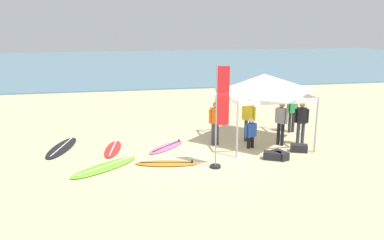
{
  "coord_description": "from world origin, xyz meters",
  "views": [
    {
      "loc": [
        -3.14,
        -12.81,
        4.71
      ],
      "look_at": [
        -0.38,
        1.43,
        1.0
      ],
      "focal_mm": 36.3,
      "sensor_mm": 36.0,
      "label": 1
    }
  ],
  "objects_px": {
    "person_black": "(301,120)",
    "banner_flag": "(220,121)",
    "surfboard_pink": "(167,147)",
    "person_blue": "(251,131)",
    "person_orange": "(215,120)",
    "person_green": "(292,110)",
    "gear_bag_on_sand": "(299,148)",
    "person_yellow": "(249,117)",
    "gear_bag_near_tent": "(280,155)",
    "surfboard_lime": "(105,167)",
    "person_grey": "(281,120)",
    "gear_bag_by_pole": "(272,156)",
    "surfboard_black": "(62,148)",
    "surfboard_red": "(113,149)",
    "surfboard_orange": "(167,163)",
    "canopy_tent": "(264,83)"
  },
  "relations": [
    {
      "from": "person_black",
      "to": "surfboard_pink",
      "type": "bearing_deg",
      "value": 173.5
    },
    {
      "from": "gear_bag_by_pole",
      "to": "gear_bag_near_tent",
      "type": "bearing_deg",
      "value": 0.41
    },
    {
      "from": "gear_bag_on_sand",
      "to": "surfboard_black",
      "type": "bearing_deg",
      "value": 166.57
    },
    {
      "from": "person_grey",
      "to": "surfboard_lime",
      "type": "bearing_deg",
      "value": -169.65
    },
    {
      "from": "gear_bag_near_tent",
      "to": "banner_flag",
      "type": "bearing_deg",
      "value": -170.97
    },
    {
      "from": "person_orange",
      "to": "gear_bag_by_pole",
      "type": "xyz_separation_m",
      "value": [
        1.55,
        -2.02,
        -0.85
      ]
    },
    {
      "from": "surfboard_black",
      "to": "person_green",
      "type": "xyz_separation_m",
      "value": [
        9.54,
        0.44,
        0.95
      ]
    },
    {
      "from": "surfboard_orange",
      "to": "person_black",
      "type": "height_order",
      "value": "person_black"
    },
    {
      "from": "surfboard_lime",
      "to": "gear_bag_on_sand",
      "type": "bearing_deg",
      "value": 2.56
    },
    {
      "from": "person_green",
      "to": "banner_flag",
      "type": "bearing_deg",
      "value": -140.2
    },
    {
      "from": "surfboard_black",
      "to": "gear_bag_on_sand",
      "type": "height_order",
      "value": "gear_bag_on_sand"
    },
    {
      "from": "person_yellow",
      "to": "gear_bag_near_tent",
      "type": "height_order",
      "value": "person_yellow"
    },
    {
      "from": "surfboard_red",
      "to": "person_grey",
      "type": "xyz_separation_m",
      "value": [
        6.42,
        -0.65,
        0.95
      ]
    },
    {
      "from": "canopy_tent",
      "to": "person_grey",
      "type": "height_order",
      "value": "canopy_tent"
    },
    {
      "from": "surfboard_black",
      "to": "canopy_tent",
      "type": "bearing_deg",
      "value": -5.37
    },
    {
      "from": "surfboard_lime",
      "to": "person_black",
      "type": "height_order",
      "value": "person_black"
    },
    {
      "from": "surfboard_pink",
      "to": "person_black",
      "type": "height_order",
      "value": "person_black"
    },
    {
      "from": "surfboard_red",
      "to": "person_black",
      "type": "xyz_separation_m",
      "value": [
        7.2,
        -0.77,
        0.95
      ]
    },
    {
      "from": "surfboard_lime",
      "to": "person_orange",
      "type": "height_order",
      "value": "person_orange"
    },
    {
      "from": "person_orange",
      "to": "banner_flag",
      "type": "height_order",
      "value": "banner_flag"
    },
    {
      "from": "person_yellow",
      "to": "banner_flag",
      "type": "bearing_deg",
      "value": -126.29
    },
    {
      "from": "gear_bag_near_tent",
      "to": "gear_bag_by_pole",
      "type": "height_order",
      "value": "same"
    },
    {
      "from": "person_black",
      "to": "banner_flag",
      "type": "xyz_separation_m",
      "value": [
        -3.75,
        -1.75,
        0.59
      ]
    },
    {
      "from": "gear_bag_by_pole",
      "to": "gear_bag_on_sand",
      "type": "distance_m",
      "value": 1.42
    },
    {
      "from": "gear_bag_near_tent",
      "to": "gear_bag_on_sand",
      "type": "distance_m",
      "value": 1.16
    },
    {
      "from": "person_black",
      "to": "gear_bag_near_tent",
      "type": "distance_m",
      "value": 2.15
    },
    {
      "from": "surfboard_black",
      "to": "person_green",
      "type": "relative_size",
      "value": 1.57
    },
    {
      "from": "person_green",
      "to": "person_blue",
      "type": "height_order",
      "value": "person_green"
    },
    {
      "from": "surfboard_pink",
      "to": "person_orange",
      "type": "xyz_separation_m",
      "value": [
        1.91,
        0.04,
        0.95
      ]
    },
    {
      "from": "surfboard_lime",
      "to": "person_black",
      "type": "relative_size",
      "value": 1.43
    },
    {
      "from": "surfboard_red",
      "to": "surfboard_black",
      "type": "height_order",
      "value": "same"
    },
    {
      "from": "surfboard_pink",
      "to": "surfboard_orange",
      "type": "xyz_separation_m",
      "value": [
        -0.22,
        -1.74,
        -0.0
      ]
    },
    {
      "from": "surfboard_lime",
      "to": "surfboard_red",
      "type": "relative_size",
      "value": 1.17
    },
    {
      "from": "surfboard_lime",
      "to": "person_grey",
      "type": "xyz_separation_m",
      "value": [
        6.67,
        1.22,
        0.95
      ]
    },
    {
      "from": "person_yellow",
      "to": "gear_bag_on_sand",
      "type": "distance_m",
      "value": 2.32
    },
    {
      "from": "canopy_tent",
      "to": "gear_bag_by_pole",
      "type": "bearing_deg",
      "value": -99.89
    },
    {
      "from": "person_green",
      "to": "gear_bag_by_pole",
      "type": "relative_size",
      "value": 2.85
    },
    {
      "from": "surfboard_pink",
      "to": "person_blue",
      "type": "bearing_deg",
      "value": -10.87
    },
    {
      "from": "person_yellow",
      "to": "person_green",
      "type": "xyz_separation_m",
      "value": [
        2.29,
        0.91,
        0.0
      ]
    },
    {
      "from": "person_grey",
      "to": "surfboard_black",
      "type": "bearing_deg",
      "value": 172.0
    },
    {
      "from": "surfboard_pink",
      "to": "surfboard_red",
      "type": "xyz_separation_m",
      "value": [
        -2.02,
        0.18,
        -0.0
      ]
    },
    {
      "from": "surfboard_black",
      "to": "person_blue",
      "type": "relative_size",
      "value": 2.23
    },
    {
      "from": "person_green",
      "to": "gear_bag_on_sand",
      "type": "distance_m",
      "value": 2.79
    },
    {
      "from": "surfboard_lime",
      "to": "person_grey",
      "type": "bearing_deg",
      "value": 10.35
    },
    {
      "from": "surfboard_pink",
      "to": "gear_bag_on_sand",
      "type": "xyz_separation_m",
      "value": [
        4.76,
        -1.38,
        0.1
      ]
    },
    {
      "from": "person_yellow",
      "to": "gear_bag_by_pole",
      "type": "bearing_deg",
      "value": -86.36
    },
    {
      "from": "person_orange",
      "to": "surfboard_black",
      "type": "bearing_deg",
      "value": 173.62
    },
    {
      "from": "gear_bag_on_sand",
      "to": "person_green",
      "type": "bearing_deg",
      "value": 71.31
    },
    {
      "from": "canopy_tent",
      "to": "surfboard_orange",
      "type": "bearing_deg",
      "value": -156.94
    },
    {
      "from": "person_grey",
      "to": "person_green",
      "type": "xyz_separation_m",
      "value": [
        1.21,
        1.61,
        0.0
      ]
    }
  ]
}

